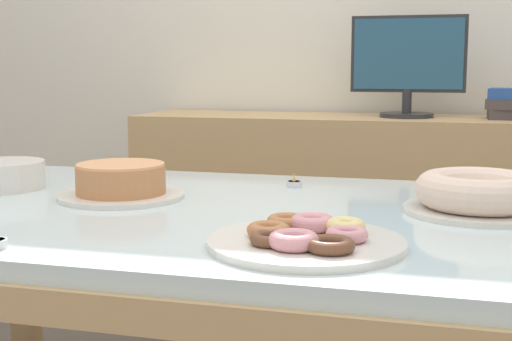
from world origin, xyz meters
TOP-DOWN VIEW (x-y plane):
  - wall_back at (0.00, 1.58)m, footprint 8.00×0.10m
  - dining_table at (0.00, 0.00)m, footprint 1.89×1.03m
  - sideboard at (0.00, 1.28)m, footprint 1.60×0.44m
  - computer_monitor at (0.25, 1.28)m, footprint 0.42×0.20m
  - cake_chocolate_round at (-0.34, 0.05)m, footprint 0.30×0.30m
  - cake_golden_bundt at (0.47, 0.09)m, footprint 0.31×0.31m
  - pastry_platter at (0.17, -0.28)m, footprint 0.35×0.35m
  - plate_stack at (-0.69, 0.10)m, footprint 0.21×0.21m
  - tealight_right_edge at (0.02, 0.31)m, footprint 0.04×0.04m

SIDE VIEW (x-z plane):
  - sideboard at x=0.00m, z-range 0.00..0.85m
  - dining_table at x=0.00m, z-range 0.29..1.02m
  - tealight_right_edge at x=0.02m, z-range 0.72..0.76m
  - pastry_platter at x=0.17m, z-range 0.72..0.77m
  - plate_stack at x=-0.69m, z-range 0.73..0.80m
  - cake_chocolate_round at x=-0.34m, z-range 0.72..0.81m
  - cake_golden_bundt at x=0.47m, z-range 0.73..0.81m
  - computer_monitor at x=0.25m, z-range 0.85..1.23m
  - wall_back at x=0.00m, z-range 0.00..2.60m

